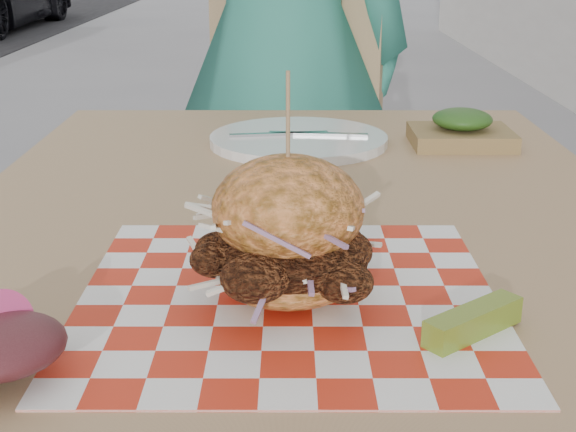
# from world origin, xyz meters

# --- Properties ---
(diner) EXTENTS (0.65, 0.48, 1.64)m
(diner) POSITION_xyz_m (0.16, 0.93, 0.82)
(diner) COLOR #2E8673
(diner) RESTS_ON ground
(patio_table) EXTENTS (0.80, 1.20, 0.75)m
(patio_table) POSITION_xyz_m (0.20, -0.07, 0.67)
(patio_table) COLOR tan
(patio_table) RESTS_ON ground
(patio_chair) EXTENTS (0.54, 0.55, 0.95)m
(patio_chair) POSITION_xyz_m (0.23, 0.89, 0.55)
(patio_chair) COLOR tan
(patio_chair) RESTS_ON ground
(paper_liner) EXTENTS (0.36, 0.36, 0.00)m
(paper_liner) POSITION_xyz_m (0.18, -0.28, 0.75)
(paper_liner) COLOR red
(paper_liner) RESTS_ON patio_table
(sandwich) EXTENTS (0.17, 0.17, 0.19)m
(sandwich) POSITION_xyz_m (0.18, -0.28, 0.81)
(sandwich) COLOR #EF8A43
(sandwich) RESTS_ON paper_liner
(pickle_spear) EXTENTS (0.09, 0.08, 0.02)m
(pickle_spear) POSITION_xyz_m (0.33, -0.35, 0.76)
(pickle_spear) COLOR olive
(pickle_spear) RESTS_ON paper_liner
(place_setting) EXTENTS (0.27, 0.27, 0.02)m
(place_setting) POSITION_xyz_m (0.20, 0.27, 0.76)
(place_setting) COLOR white
(place_setting) RESTS_ON patio_table
(kraft_tray) EXTENTS (0.15, 0.12, 0.06)m
(kraft_tray) POSITION_xyz_m (0.44, 0.27, 0.77)
(kraft_tray) COLOR olive
(kraft_tray) RESTS_ON patio_table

